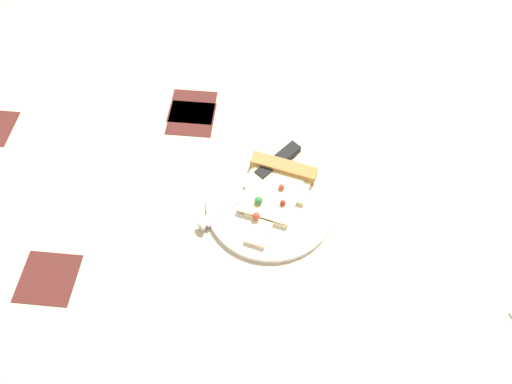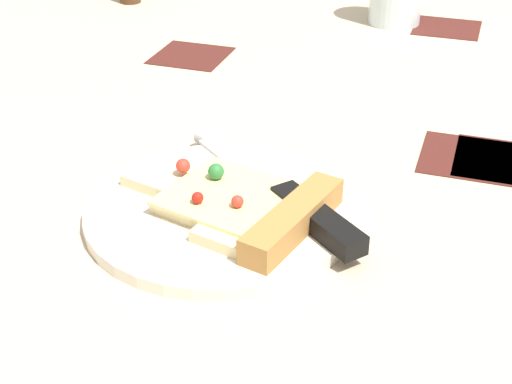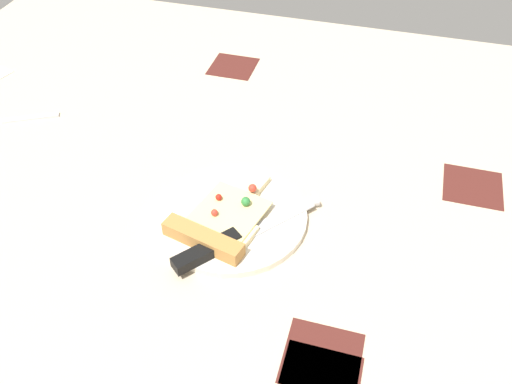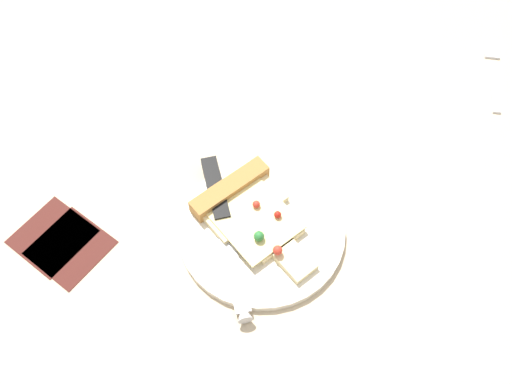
# 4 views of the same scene
# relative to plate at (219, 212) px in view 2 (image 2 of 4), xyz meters

# --- Properties ---
(ground_plane) EXTENTS (1.50, 1.50, 0.03)m
(ground_plane) POSITION_rel_plate_xyz_m (-0.00, 0.08, -0.02)
(ground_plane) COLOR #C6B293
(ground_plane) RESTS_ON ground
(plate) EXTENTS (0.22, 0.22, 0.01)m
(plate) POSITION_rel_plate_xyz_m (0.00, 0.00, 0.00)
(plate) COLOR silver
(plate) RESTS_ON ground_plane
(pizza_slice) EXTENTS (0.13, 0.19, 0.03)m
(pizza_slice) POSITION_rel_plate_xyz_m (0.01, 0.02, 0.01)
(pizza_slice) COLOR beige
(pizza_slice) RESTS_ON plate
(knife) EXTENTS (0.17, 0.20, 0.02)m
(knife) POSITION_rel_plate_xyz_m (-0.02, 0.05, 0.01)
(knife) COLOR silver
(knife) RESTS_ON plate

